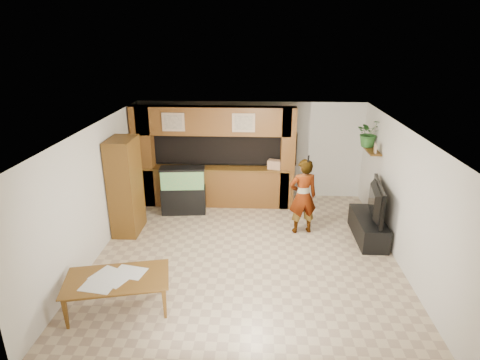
# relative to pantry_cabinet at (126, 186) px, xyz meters

# --- Properties ---
(floor) EXTENTS (6.50, 6.50, 0.00)m
(floor) POSITION_rel_pantry_cabinet_xyz_m (2.70, -0.91, -1.08)
(floor) COLOR tan
(floor) RESTS_ON ground
(ceiling) EXTENTS (6.50, 6.50, 0.00)m
(ceiling) POSITION_rel_pantry_cabinet_xyz_m (2.70, -0.91, 1.52)
(ceiling) COLOR white
(ceiling) RESTS_ON wall_back
(wall_back) EXTENTS (6.00, 0.00, 6.00)m
(wall_back) POSITION_rel_pantry_cabinet_xyz_m (2.70, 2.34, 0.22)
(wall_back) COLOR beige
(wall_back) RESTS_ON floor
(wall_left) EXTENTS (0.00, 6.50, 6.50)m
(wall_left) POSITION_rel_pantry_cabinet_xyz_m (-0.30, -0.91, 0.22)
(wall_left) COLOR beige
(wall_left) RESTS_ON floor
(wall_right) EXTENTS (0.00, 6.50, 6.50)m
(wall_right) POSITION_rel_pantry_cabinet_xyz_m (5.70, -0.91, 0.22)
(wall_right) COLOR beige
(wall_right) RESTS_ON floor
(partition) EXTENTS (4.20, 0.99, 2.60)m
(partition) POSITION_rel_pantry_cabinet_xyz_m (1.75, 1.73, 0.23)
(partition) COLOR brown
(partition) RESTS_ON floor
(wall_clock) EXTENTS (0.05, 0.25, 0.25)m
(wall_clock) POSITION_rel_pantry_cabinet_xyz_m (-0.27, 0.09, 0.82)
(wall_clock) COLOR black
(wall_clock) RESTS_ON wall_left
(wall_shelf) EXTENTS (0.25, 0.90, 0.04)m
(wall_shelf) POSITION_rel_pantry_cabinet_xyz_m (5.55, 1.04, 0.62)
(wall_shelf) COLOR brown
(wall_shelf) RESTS_ON wall_right
(pantry_cabinet) EXTENTS (0.54, 0.89, 2.17)m
(pantry_cabinet) POSITION_rel_pantry_cabinet_xyz_m (0.00, 0.00, 0.00)
(pantry_cabinet) COLOR brown
(pantry_cabinet) RESTS_ON floor
(trash_can) EXTENTS (0.33, 0.33, 0.60)m
(trash_can) POSITION_rel_pantry_cabinet_xyz_m (-0.00, -0.11, -0.78)
(trash_can) COLOR #B2B2B7
(trash_can) RESTS_ON floor
(aquarium) EXTENTS (1.08, 0.41, 1.20)m
(aquarium) POSITION_rel_pantry_cabinet_xyz_m (1.07, 1.04, -0.50)
(aquarium) COLOR black
(aquarium) RESTS_ON floor
(tv_stand) EXTENTS (0.55, 1.50, 0.50)m
(tv_stand) POSITION_rel_pantry_cabinet_xyz_m (5.35, -0.09, -0.83)
(tv_stand) COLOR black
(tv_stand) RESTS_ON floor
(television) EXTENTS (0.36, 1.38, 0.79)m
(television) POSITION_rel_pantry_cabinet_xyz_m (5.35, -0.09, -0.19)
(television) COLOR black
(television) RESTS_ON tv_stand
(photo_frame) EXTENTS (0.05, 0.17, 0.22)m
(photo_frame) POSITION_rel_pantry_cabinet_xyz_m (5.55, 0.73, 0.75)
(photo_frame) COLOR tan
(photo_frame) RESTS_ON wall_shelf
(potted_plant) EXTENTS (0.75, 0.71, 0.66)m
(potted_plant) POSITION_rel_pantry_cabinet_xyz_m (5.52, 1.29, 0.97)
(potted_plant) COLOR #295B24
(potted_plant) RESTS_ON wall_shelf
(person) EXTENTS (0.71, 0.54, 1.73)m
(person) POSITION_rel_pantry_cabinet_xyz_m (3.92, 0.15, -0.22)
(person) COLOR #937A50
(person) RESTS_ON floor
(microphone) EXTENTS (0.04, 0.11, 0.17)m
(microphone) POSITION_rel_pantry_cabinet_xyz_m (3.97, -0.01, 0.70)
(microphone) COLOR black
(microphone) RESTS_ON person
(dining_table) EXTENTS (1.80, 1.25, 0.58)m
(dining_table) POSITION_rel_pantry_cabinet_xyz_m (0.70, -2.77, -0.80)
(dining_table) COLOR brown
(dining_table) RESTS_ON floor
(newspaper_a) EXTENTS (0.56, 0.44, 0.01)m
(newspaper_a) POSITION_rel_pantry_cabinet_xyz_m (0.48, -2.97, -0.50)
(newspaper_a) COLOR silver
(newspaper_a) RESTS_ON dining_table
(newspaper_b) EXTENTS (0.73, 0.65, 0.01)m
(newspaper_b) POSITION_rel_pantry_cabinet_xyz_m (0.60, -2.71, -0.50)
(newspaper_b) COLOR silver
(newspaper_b) RESTS_ON dining_table
(newspaper_c) EXTENTS (0.56, 0.46, 0.01)m
(newspaper_c) POSITION_rel_pantry_cabinet_xyz_m (0.85, -2.57, -0.50)
(newspaper_c) COLOR silver
(newspaper_c) RESTS_ON dining_table
(counter_box) EXTENTS (0.38, 0.31, 0.22)m
(counter_box) POSITION_rel_pantry_cabinet_xyz_m (3.33, 1.54, 0.07)
(counter_box) COLOR #A37858
(counter_box) RESTS_ON partition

